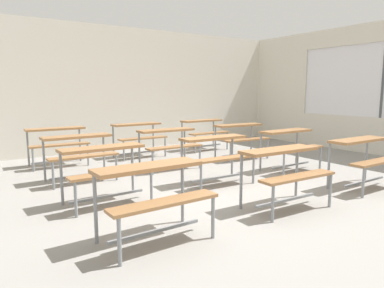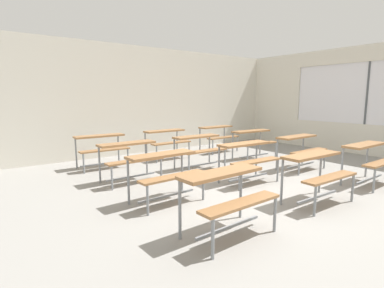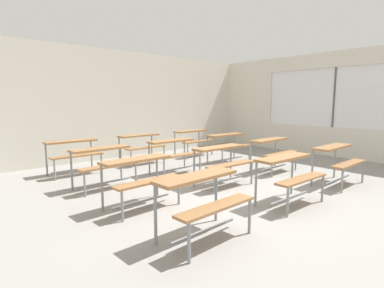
# 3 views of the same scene
# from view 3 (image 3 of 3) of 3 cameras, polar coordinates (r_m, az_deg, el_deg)

# --- Properties ---
(ground) EXTENTS (10.00, 9.00, 0.05)m
(ground) POSITION_cam_3_polar(r_m,az_deg,el_deg) (5.29, 7.35, -9.80)
(ground) COLOR gray
(wall_back) EXTENTS (10.00, 0.12, 3.00)m
(wall_back) POSITION_cam_3_polar(r_m,az_deg,el_deg) (8.68, -15.57, 7.20)
(wall_back) COLOR silver
(wall_back) RESTS_ON ground
(wall_right) EXTENTS (0.12, 9.00, 3.00)m
(wall_right) POSITION_cam_3_polar(r_m,az_deg,el_deg) (9.35, 28.97, 6.21)
(wall_right) COLOR silver
(wall_right) RESTS_ON ground
(desk_bench_r0c0) EXTENTS (1.12, 0.62, 0.74)m
(desk_bench_r0c0) POSITION_cam_3_polar(r_m,az_deg,el_deg) (3.50, 2.13, -9.07)
(desk_bench_r0c0) COLOR olive
(desk_bench_r0c0) RESTS_ON ground
(desk_bench_r0c1) EXTENTS (1.11, 0.61, 0.74)m
(desk_bench_r0c1) POSITION_cam_3_polar(r_m,az_deg,el_deg) (4.89, 18.06, -4.48)
(desk_bench_r0c1) COLOR olive
(desk_bench_r0c1) RESTS_ON ground
(desk_bench_r0c2) EXTENTS (1.11, 0.60, 0.74)m
(desk_bench_r0c2) POSITION_cam_3_polar(r_m,az_deg,el_deg) (6.39, 26.03, -2.01)
(desk_bench_r0c2) COLOR olive
(desk_bench_r0c2) RESTS_ON ground
(desk_bench_r1c0) EXTENTS (1.12, 0.64, 0.74)m
(desk_bench_r1c0) POSITION_cam_3_polar(r_m,az_deg,el_deg) (4.57, -9.82, -5.08)
(desk_bench_r1c0) COLOR olive
(desk_bench_r1c0) RESTS_ON ground
(desk_bench_r1c1) EXTENTS (1.11, 0.62, 0.74)m
(desk_bench_r1c1) POSITION_cam_3_polar(r_m,az_deg,el_deg) (5.71, 5.87, -2.35)
(desk_bench_r1c1) COLOR olive
(desk_bench_r1c1) RESTS_ON ground
(desk_bench_r1c2) EXTENTS (1.11, 0.61, 0.74)m
(desk_bench_r1c2) POSITION_cam_3_polar(r_m,az_deg,el_deg) (7.05, 15.22, -0.59)
(desk_bench_r1c2) COLOR olive
(desk_bench_r1c2) RESTS_ON ground
(desk_bench_r2c0) EXTENTS (1.11, 0.62, 0.74)m
(desk_bench_r2c0) POSITION_cam_3_polar(r_m,az_deg,el_deg) (5.77, -16.55, -2.54)
(desk_bench_r2c0) COLOR olive
(desk_bench_r2c0) RESTS_ON ground
(desk_bench_r2c1) EXTENTS (1.10, 0.60, 0.74)m
(desk_bench_r2c1) POSITION_cam_3_polar(r_m,az_deg,el_deg) (6.65, -3.39, -0.82)
(desk_bench_r2c1) COLOR olive
(desk_bench_r2c1) RESTS_ON ground
(desk_bench_r2c2) EXTENTS (1.13, 0.64, 0.74)m
(desk_bench_r2c2) POSITION_cam_3_polar(r_m,az_deg,el_deg) (7.88, 6.90, 0.54)
(desk_bench_r2c2) COLOR olive
(desk_bench_r2c2) RESTS_ON ground
(desk_bench_r3c0) EXTENTS (1.11, 0.60, 0.74)m
(desk_bench_r3c0) POSITION_cam_3_polar(r_m,az_deg,el_deg) (7.07, -21.67, -0.86)
(desk_bench_r3c0) COLOR olive
(desk_bench_r3c0) RESTS_ON ground
(desk_bench_r3c1) EXTENTS (1.12, 0.62, 0.74)m
(desk_bench_r3c1) POSITION_cam_3_polar(r_m,az_deg,el_deg) (7.82, -9.63, 0.43)
(desk_bench_r3c1) COLOR olive
(desk_bench_r3c1) RESTS_ON ground
(desk_bench_r3c2) EXTENTS (1.13, 0.64, 0.74)m
(desk_bench_r3c2) POSITION_cam_3_polar(r_m,az_deg,el_deg) (8.84, 0.21, 1.43)
(desk_bench_r3c2) COLOR olive
(desk_bench_r3c2) RESTS_ON ground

